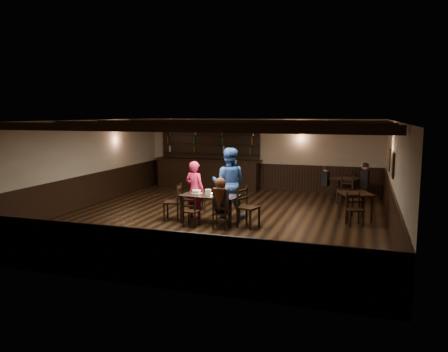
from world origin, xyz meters
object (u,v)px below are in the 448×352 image
(dining_table, at_px, (210,198))
(chair_near_right, at_px, (220,211))
(woman_pink, at_px, (195,190))
(man_blue, at_px, (229,183))
(bar_counter, at_px, (208,169))
(cake, at_px, (197,192))
(chair_near_left, at_px, (191,209))

(dining_table, bearing_deg, chair_near_right, -50.63)
(woman_pink, relative_size, man_blue, 0.81)
(chair_near_right, bearing_deg, man_blue, 97.77)
(dining_table, xyz_separation_m, chair_near_right, (0.47, -0.58, -0.20))
(bar_counter, bearing_deg, woman_pink, -74.29)
(dining_table, relative_size, woman_pink, 0.98)
(cake, bearing_deg, dining_table, -16.09)
(dining_table, relative_size, cake, 5.33)
(bar_counter, bearing_deg, chair_near_left, -74.29)
(dining_table, bearing_deg, man_blue, 67.27)
(woman_pink, xyz_separation_m, man_blue, (0.90, 0.30, 0.19))
(chair_near_left, bearing_deg, chair_near_right, 0.24)
(chair_near_right, relative_size, bar_counter, 0.19)
(cake, relative_size, bar_counter, 0.07)
(chair_near_left, distance_m, woman_pink, 1.08)
(chair_near_left, distance_m, chair_near_right, 0.80)
(man_blue, xyz_separation_m, bar_counter, (-2.27, 4.56, -0.26))
(chair_near_right, distance_m, woman_pink, 1.50)
(chair_near_right, height_order, woman_pink, woman_pink)
(chair_near_right, height_order, bar_counter, bar_counter)
(dining_table, bearing_deg, bar_counter, 110.49)
(woman_pink, relative_size, cake, 5.44)
(cake, height_order, bar_counter, bar_counter)
(woman_pink, height_order, man_blue, man_blue)
(chair_near_left, xyz_separation_m, bar_counter, (-1.65, 5.85, 0.26))
(dining_table, bearing_deg, cake, 163.91)
(woman_pink, xyz_separation_m, cake, (0.17, -0.28, -0.00))
(chair_near_left, bearing_deg, bar_counter, 105.71)
(cake, bearing_deg, chair_near_right, -37.74)
(dining_table, relative_size, chair_near_left, 1.96)
(dining_table, height_order, cake, cake)
(chair_near_left, xyz_separation_m, woman_pink, (-0.28, 0.99, 0.33))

